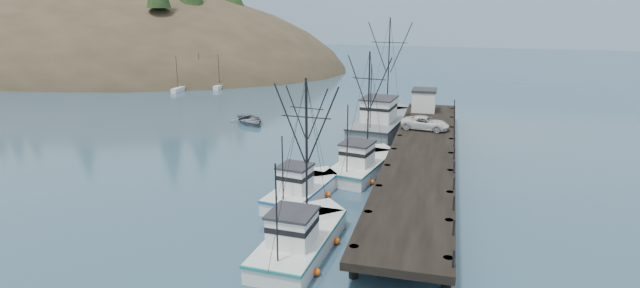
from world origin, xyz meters
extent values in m
plane|color=#28445B|center=(0.00, 0.00, 0.00)|extent=(400.00, 400.00, 0.00)
cube|color=black|center=(14.00, 16.00, 1.75)|extent=(6.00, 44.00, 0.50)
cylinder|color=black|center=(11.40, -4.00, 1.00)|extent=(0.56, 0.56, 2.00)
cylinder|color=black|center=(16.60, -4.00, 1.00)|extent=(0.56, 0.56, 2.00)
cylinder|color=black|center=(11.40, 1.00, 1.00)|extent=(0.56, 0.56, 2.00)
cylinder|color=black|center=(16.60, 1.00, 1.00)|extent=(0.56, 0.56, 2.00)
cylinder|color=black|center=(11.40, 6.00, 1.00)|extent=(0.56, 0.56, 2.00)
cylinder|color=black|center=(16.60, 6.00, 1.00)|extent=(0.56, 0.56, 2.00)
cylinder|color=black|center=(11.40, 11.00, 1.00)|extent=(0.56, 0.56, 2.00)
cylinder|color=black|center=(16.60, 11.00, 1.00)|extent=(0.56, 0.56, 2.00)
cylinder|color=black|center=(11.40, 16.00, 1.00)|extent=(0.56, 0.56, 2.00)
cylinder|color=black|center=(16.60, 16.00, 1.00)|extent=(0.56, 0.56, 2.00)
cylinder|color=black|center=(11.40, 21.00, 1.00)|extent=(0.56, 0.56, 2.00)
cylinder|color=black|center=(16.60, 21.00, 1.00)|extent=(0.56, 0.56, 2.00)
cylinder|color=black|center=(11.40, 26.00, 1.00)|extent=(0.56, 0.56, 2.00)
cylinder|color=black|center=(16.60, 26.00, 1.00)|extent=(0.56, 0.56, 2.00)
cylinder|color=black|center=(11.40, 31.00, 1.00)|extent=(0.56, 0.56, 2.00)
cylinder|color=black|center=(16.60, 31.00, 1.00)|extent=(0.56, 0.56, 2.00)
cylinder|color=black|center=(11.40, 36.00, 1.00)|extent=(0.56, 0.56, 2.00)
cylinder|color=black|center=(16.60, 36.00, 1.00)|extent=(0.56, 0.56, 2.00)
ellipsoid|color=#382D1E|center=(-70.00, 78.00, -6.00)|extent=(132.00, 78.00, 51.00)
ellipsoid|color=black|center=(-75.00, 82.00, -2.00)|extent=(109.20, 62.40, 41.60)
cube|color=beige|center=(-38.00, 56.00, 1.40)|extent=(4.00, 5.00, 2.80)
cube|color=beige|center=(-44.00, 60.00, 1.40)|extent=(4.00, 5.00, 2.80)
cube|color=beige|center=(-34.00, 62.00, 1.40)|extent=(4.00, 5.00, 2.80)
cube|color=#9EB2C6|center=(10.00, 170.00, 0.00)|extent=(360.00, 40.00, 26.00)
cube|color=silver|center=(-40.00, 185.00, 0.00)|extent=(180.00, 25.00, 18.00)
cube|color=silver|center=(-29.79, 48.06, 0.30)|extent=(1.00, 3.50, 0.90)
cylinder|color=black|center=(-29.79, 48.06, 3.20)|extent=(0.08, 0.08, 6.00)
cube|color=silver|center=(-44.03, 63.34, 0.30)|extent=(1.00, 3.50, 0.90)
cylinder|color=black|center=(-44.03, 63.34, 3.20)|extent=(0.08, 0.08, 6.00)
cube|color=silver|center=(-38.39, 59.12, 0.30)|extent=(1.00, 3.50, 0.90)
cylinder|color=black|center=(-38.39, 59.12, 3.20)|extent=(0.08, 0.08, 6.00)
cube|color=silver|center=(-28.15, 57.10, 0.30)|extent=(1.00, 3.50, 0.90)
cylinder|color=black|center=(-28.15, 57.10, 3.20)|extent=(0.08, 0.08, 6.00)
cube|color=silver|center=(-28.33, 53.41, 0.30)|extent=(1.00, 3.50, 0.90)
cylinder|color=black|center=(-28.33, 53.41, 3.20)|extent=(0.08, 0.08, 6.00)
cube|color=silver|center=(-33.09, 57.29, 0.30)|extent=(1.00, 3.50, 0.90)
cylinder|color=black|center=(-33.09, 57.29, 3.20)|extent=(0.08, 0.08, 6.00)
cube|color=silver|center=(-24.09, 52.65, 0.30)|extent=(1.00, 3.50, 0.90)
cylinder|color=black|center=(-24.09, 52.65, 3.20)|extent=(0.08, 0.08, 6.00)
cube|color=silver|center=(-25.53, 59.08, 0.30)|extent=(1.00, 3.50, 0.90)
cylinder|color=black|center=(-25.53, 59.08, 3.20)|extent=(0.08, 0.08, 6.00)
cube|color=silver|center=(-41.65, 57.59, 0.30)|extent=(1.00, 3.50, 0.90)
cylinder|color=black|center=(-41.65, 57.59, 3.20)|extent=(0.08, 0.08, 6.00)
cube|color=silver|center=(-26.72, 55.92, 0.30)|extent=(1.00, 3.50, 0.90)
cylinder|color=black|center=(-26.72, 55.92, 3.20)|extent=(0.08, 0.08, 6.00)
cube|color=silver|center=(7.53, -1.92, 0.45)|extent=(4.12, 9.34, 1.60)
cube|color=silver|center=(7.81, 2.64, 0.45)|extent=(3.56, 3.56, 1.60)
cube|color=#1A6A68|center=(7.53, -1.92, 1.15)|extent=(4.21, 9.58, 0.18)
cube|color=silver|center=(7.45, -3.09, 2.20)|extent=(2.65, 2.73, 1.90)
cube|color=#26262B|center=(7.45, -3.09, 3.23)|extent=(2.88, 2.97, 0.16)
cylinder|color=black|center=(7.61, -0.51, 6.09)|extent=(0.14, 0.14, 9.68)
cylinder|color=black|center=(7.31, -5.43, 4.15)|extent=(0.10, 0.10, 5.81)
cube|color=silver|center=(5.17, 6.22, 0.45)|extent=(4.33, 8.20, 1.60)
cube|color=silver|center=(5.78, 10.08, 0.45)|extent=(3.11, 3.11, 1.60)
cube|color=navy|center=(5.17, 6.22, 1.15)|extent=(4.42, 8.41, 0.18)
cube|color=silver|center=(5.02, 5.23, 2.20)|extent=(2.52, 2.52, 1.90)
cube|color=#26262B|center=(5.02, 5.23, 3.23)|extent=(2.74, 2.75, 0.16)
cylinder|color=black|center=(5.36, 7.41, 5.30)|extent=(0.14, 0.14, 8.10)
cylinder|color=black|center=(4.70, 3.26, 3.68)|extent=(0.10, 0.10, 4.86)
cube|color=silver|center=(8.69, 13.94, 0.45)|extent=(5.23, 9.68, 1.60)
cube|color=silver|center=(9.58, 18.45, 0.45)|extent=(3.47, 3.47, 1.60)
cube|color=#1B6C6D|center=(8.69, 13.94, 1.15)|extent=(5.34, 9.93, 0.18)
cube|color=silver|center=(8.47, 12.79, 2.20)|extent=(2.92, 3.02, 1.90)
cube|color=#26262B|center=(8.47, 12.79, 3.23)|extent=(3.18, 3.29, 0.16)
cylinder|color=black|center=(8.97, 15.33, 6.15)|extent=(0.14, 0.14, 9.80)
cylinder|color=black|center=(8.01, 10.48, 4.19)|extent=(0.10, 0.10, 5.88)
cube|color=slate|center=(8.47, 29.40, 0.75)|extent=(6.51, 14.51, 2.20)
cube|color=slate|center=(9.32, 36.36, 0.75)|extent=(4.84, 4.84, 2.20)
cube|color=black|center=(8.47, 29.40, 1.75)|extent=(6.65, 14.87, 0.18)
cube|color=silver|center=(8.26, 27.61, 3.15)|extent=(3.86, 4.34, 2.60)
cube|color=#26262B|center=(8.26, 27.61, 4.53)|extent=(4.19, 4.73, 0.16)
cylinder|color=black|center=(8.73, 31.54, 7.67)|extent=(0.14, 0.14, 11.63)
cylinder|color=black|center=(7.83, 24.04, 5.34)|extent=(0.10, 0.10, 6.98)
cube|color=silver|center=(13.09, 33.64, 3.25)|extent=(2.80, 3.00, 2.50)
cube|color=#26262B|center=(13.09, 33.64, 4.65)|extent=(3.00, 3.20, 0.30)
imported|color=silver|center=(13.79, 24.11, 2.70)|extent=(5.36, 3.05, 1.41)
imported|color=slate|center=(-8.78, 29.53, 0.00)|extent=(7.09, 7.23, 1.23)
camera|label=1|loc=(15.98, -29.24, 15.42)|focal=28.00mm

